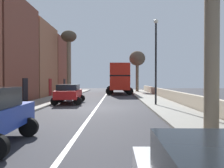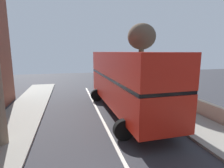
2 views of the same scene
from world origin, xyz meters
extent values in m
cube|color=red|center=(1.70, 17.97, 1.55)|extent=(2.76, 10.21, 1.70)
cube|color=black|center=(1.70, 17.97, 2.48)|extent=(2.78, 10.11, 0.16)
cube|color=red|center=(1.70, 17.97, 3.31)|extent=(2.76, 10.21, 1.50)
cube|color=black|center=(1.57, 23.02, 1.64)|extent=(2.20, 0.12, 1.19)
cylinder|color=black|center=(0.33, 21.38, 0.50)|extent=(1.01, 0.33, 1.00)
cylinder|color=black|center=(2.89, 21.45, 0.50)|extent=(1.01, 0.33, 1.00)
cylinder|color=black|center=(0.51, 14.48, 0.50)|extent=(1.01, 0.33, 1.00)
cylinder|color=black|center=(3.07, 14.55, 0.50)|extent=(1.01, 0.33, 1.00)
cylinder|color=brown|center=(4.74, 22.63, 2.52)|extent=(0.48, 0.48, 4.80)
ellipsoid|color=brown|center=(4.74, 22.63, 5.43)|extent=(2.56, 2.56, 2.36)
camera|label=1|loc=(1.39, -17.05, 1.93)|focal=39.50mm
camera|label=2|loc=(-1.88, 7.08, 4.08)|focal=28.52mm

